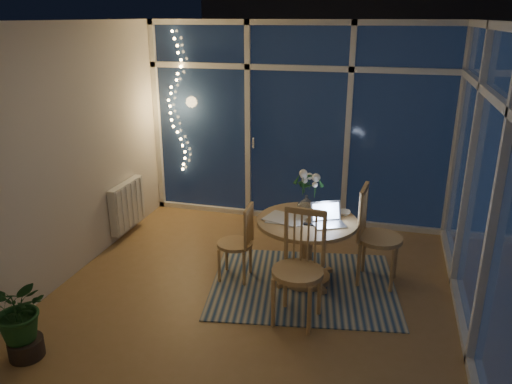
# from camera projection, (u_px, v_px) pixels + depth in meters

# --- Properties ---
(floor) EXTENTS (4.00, 4.00, 0.00)m
(floor) POSITION_uv_depth(u_px,v_px,m) (258.00, 290.00, 5.09)
(floor) COLOR olive
(floor) RESTS_ON ground
(ceiling) EXTENTS (4.00, 4.00, 0.00)m
(ceiling) POSITION_uv_depth(u_px,v_px,m) (258.00, 21.00, 4.22)
(ceiling) COLOR white
(ceiling) RESTS_ON wall_back
(wall_back) EXTENTS (4.00, 0.04, 2.60)m
(wall_back) POSITION_uv_depth(u_px,v_px,m) (298.00, 125.00, 6.47)
(wall_back) COLOR beige
(wall_back) RESTS_ON floor
(wall_front) EXTENTS (4.00, 0.04, 2.60)m
(wall_front) POSITION_uv_depth(u_px,v_px,m) (168.00, 265.00, 2.83)
(wall_front) COLOR beige
(wall_front) RESTS_ON floor
(wall_left) EXTENTS (0.04, 4.00, 2.60)m
(wall_left) POSITION_uv_depth(u_px,v_px,m) (71.00, 153.00, 5.14)
(wall_left) COLOR beige
(wall_left) RESTS_ON floor
(wall_right) EXTENTS (0.04, 4.00, 2.60)m
(wall_right) POSITION_uv_depth(u_px,v_px,m) (489.00, 186.00, 4.16)
(wall_right) COLOR beige
(wall_right) RESTS_ON floor
(window_wall_back) EXTENTS (4.00, 0.10, 2.60)m
(window_wall_back) POSITION_uv_depth(u_px,v_px,m) (297.00, 125.00, 6.44)
(window_wall_back) COLOR silver
(window_wall_back) RESTS_ON floor
(window_wall_right) EXTENTS (0.10, 4.00, 2.60)m
(window_wall_right) POSITION_uv_depth(u_px,v_px,m) (484.00, 185.00, 4.17)
(window_wall_right) COLOR silver
(window_wall_right) RESTS_ON floor
(radiator) EXTENTS (0.10, 0.70, 0.58)m
(radiator) POSITION_uv_depth(u_px,v_px,m) (127.00, 205.00, 6.25)
(radiator) COLOR silver
(radiator) RESTS_ON wall_left
(fairy_lights) EXTENTS (0.24, 0.10, 1.85)m
(fairy_lights) POSITION_uv_depth(u_px,v_px,m) (176.00, 104.00, 6.69)
(fairy_lights) COLOR #FFC166
(fairy_lights) RESTS_ON window_wall_back
(garden_patio) EXTENTS (12.00, 6.00, 0.10)m
(garden_patio) POSITION_uv_depth(u_px,v_px,m) (350.00, 165.00, 9.53)
(garden_patio) COLOR black
(garden_patio) RESTS_ON ground
(garden_fence) EXTENTS (11.00, 0.08, 1.80)m
(garden_fence) POSITION_uv_depth(u_px,v_px,m) (330.00, 109.00, 9.79)
(garden_fence) COLOR #361D13
(garden_fence) RESTS_ON ground
(neighbour_roof) EXTENTS (7.00, 3.00, 2.20)m
(neighbour_roof) POSITION_uv_depth(u_px,v_px,m) (361.00, 35.00, 12.01)
(neighbour_roof) COLOR #33363D
(neighbour_roof) RESTS_ON ground
(garden_shrubs) EXTENTS (0.90, 0.90, 0.90)m
(garden_shrubs) POSITION_uv_depth(u_px,v_px,m) (264.00, 156.00, 8.23)
(garden_shrubs) COLOR black
(garden_shrubs) RESTS_ON ground
(rug) EXTENTS (2.10, 1.79, 0.01)m
(rug) POSITION_uv_depth(u_px,v_px,m) (303.00, 285.00, 5.17)
(rug) COLOR #B3AC92
(rug) RESTS_ON floor
(dining_table) EXTENTS (1.17, 1.17, 0.70)m
(dining_table) POSITION_uv_depth(u_px,v_px,m) (306.00, 251.00, 5.15)
(dining_table) COLOR #AD834E
(dining_table) RESTS_ON floor
(chair_left) EXTENTS (0.40, 0.40, 0.84)m
(chair_left) POSITION_uv_depth(u_px,v_px,m) (235.00, 242.00, 5.17)
(chair_left) COLOR #AD834E
(chair_left) RESTS_ON floor
(chair_right) EXTENTS (0.53, 0.53, 1.05)m
(chair_right) POSITION_uv_depth(u_px,v_px,m) (380.00, 236.00, 5.07)
(chair_right) COLOR #AD834E
(chair_right) RESTS_ON floor
(chair_front) EXTENTS (0.54, 0.54, 1.05)m
(chair_front) POSITION_uv_depth(u_px,v_px,m) (298.00, 269.00, 4.40)
(chair_front) COLOR #AD834E
(chair_front) RESTS_ON floor
(laptop) EXTENTS (0.40, 0.38, 0.23)m
(laptop) POSITION_uv_depth(u_px,v_px,m) (329.00, 215.00, 4.86)
(laptop) COLOR #BBBABF
(laptop) RESTS_ON dining_table
(flower_vase) EXTENTS (0.23, 0.23, 0.21)m
(flower_vase) POSITION_uv_depth(u_px,v_px,m) (306.00, 203.00, 5.19)
(flower_vase) COLOR silver
(flower_vase) RESTS_ON dining_table
(bowl) EXTENTS (0.17, 0.17, 0.04)m
(bowl) POSITION_uv_depth(u_px,v_px,m) (343.00, 213.00, 5.16)
(bowl) COLOR white
(bowl) RESTS_ON dining_table
(newspapers) EXTENTS (0.42, 0.33, 0.01)m
(newspapers) POSITION_uv_depth(u_px,v_px,m) (283.00, 219.00, 5.03)
(newspapers) COLOR silver
(newspapers) RESTS_ON dining_table
(phone) EXTENTS (0.11, 0.06, 0.01)m
(phone) POSITION_uv_depth(u_px,v_px,m) (309.00, 224.00, 4.91)
(phone) COLOR black
(phone) RESTS_ON dining_table
(potted_plant) EXTENTS (0.62, 0.57, 0.76)m
(potted_plant) POSITION_uv_depth(u_px,v_px,m) (21.00, 316.00, 3.97)
(potted_plant) COLOR #17411B
(potted_plant) RESTS_ON floor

